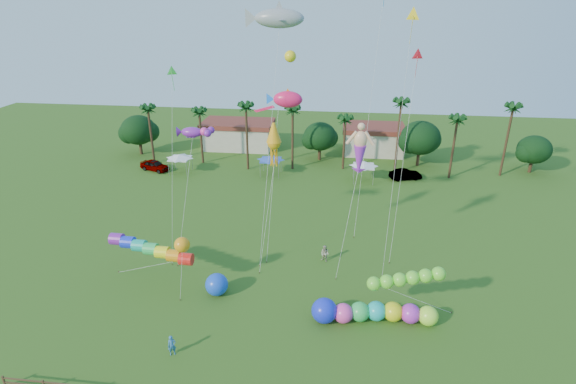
# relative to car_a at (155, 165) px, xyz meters

# --- Properties ---
(ground) EXTENTS (160.00, 160.00, 0.00)m
(ground) POSITION_rel_car_a_xyz_m (24.48, -36.58, -0.83)
(ground) COLOR #285116
(ground) RESTS_ON ground
(tree_line) EXTENTS (69.46, 8.91, 11.00)m
(tree_line) POSITION_rel_car_a_xyz_m (28.04, 7.41, 3.45)
(tree_line) COLOR #3A2819
(tree_line) RESTS_ON ground
(buildings_row) EXTENTS (35.00, 7.00, 4.00)m
(buildings_row) POSITION_rel_car_a_xyz_m (21.39, 13.42, 1.17)
(buildings_row) COLOR beige
(buildings_row) RESTS_ON ground
(tent_row) EXTENTS (31.00, 4.00, 0.60)m
(tent_row) POSITION_rel_car_a_xyz_m (18.48, -0.25, 1.92)
(tent_row) COLOR white
(tent_row) RESTS_ON ground
(car_a) EXTENTS (5.25, 3.54, 1.66)m
(car_a) POSITION_rel_car_a_xyz_m (0.00, 0.00, 0.00)
(car_a) COLOR #4C4C54
(car_a) RESTS_ON ground
(car_b) EXTENTS (5.00, 2.97, 1.56)m
(car_b) POSITION_rel_car_a_xyz_m (38.82, 0.93, -0.05)
(car_b) COLOR #4C4C54
(car_b) RESTS_ON ground
(spectator_a) EXTENTS (0.73, 0.63, 1.70)m
(spectator_a) POSITION_rel_car_a_xyz_m (17.01, -38.10, 0.02)
(spectator_a) COLOR #2C669D
(spectator_a) RESTS_ON ground
(spectator_b) EXTENTS (1.11, 1.03, 1.81)m
(spectator_b) POSITION_rel_car_a_xyz_m (27.91, -23.44, 0.08)
(spectator_b) COLOR #AAA48E
(spectator_b) RESTS_ON ground
(caterpillar_inflatable) EXTENTS (10.60, 2.89, 2.15)m
(caterpillar_inflatable) POSITION_rel_car_a_xyz_m (32.06, -32.36, 0.07)
(caterpillar_inflatable) COLOR #FF43B0
(caterpillar_inflatable) RESTS_ON ground
(blue_ball) EXTENTS (2.08, 2.08, 2.08)m
(blue_ball) POSITION_rel_car_a_xyz_m (18.37, -30.26, 0.21)
(blue_ball) COLOR blue
(blue_ball) RESTS_ON ground
(rainbow_tube) EXTENTS (10.04, 3.27, 3.84)m
(rainbow_tube) POSITION_rel_car_a_xyz_m (13.42, -29.81, 2.42)
(rainbow_tube) COLOR red
(rainbow_tube) RESTS_ON ground
(green_worm) EXTENTS (10.17, 3.49, 4.04)m
(green_worm) POSITION_rel_car_a_xyz_m (32.28, -31.70, 2.50)
(green_worm) COLOR #6AE031
(green_worm) RESTS_ON ground
(orange_ball_kite) EXTENTS (1.74, 2.25, 5.71)m
(orange_ball_kite) POSITION_rel_car_a_xyz_m (15.48, -30.27, 4.18)
(orange_ball_kite) COLOR orange
(orange_ball_kite) RESTS_ON ground
(merman_kite) EXTENTS (2.78, 4.61, 14.17)m
(merman_kite) POSITION_rel_car_a_xyz_m (30.79, -22.81, 10.97)
(merman_kite) COLOR #F0B588
(merman_kite) RESTS_ON ground
(fish_kite) EXTENTS (4.64, 6.77, 16.70)m
(fish_kite) POSITION_rel_car_a_xyz_m (23.52, -19.02, 14.94)
(fish_kite) COLOR #FA1B5C
(fish_kite) RESTS_ON ground
(shark_kite) EXTENTS (6.49, 7.77, 24.44)m
(shark_kite) POSITION_rel_car_a_xyz_m (22.72, -19.09, 22.49)
(shark_kite) COLOR gray
(shark_kite) RESTS_ON ground
(squid_kite) EXTENTS (1.93, 5.36, 14.23)m
(squid_kite) POSITION_rel_car_a_xyz_m (22.54, -22.08, 11.31)
(squid_kite) COLOR orange
(squid_kite) RESTS_ON ground
(lobster_kite) EXTENTS (3.99, 5.40, 13.68)m
(lobster_kite) POSITION_rel_car_a_xyz_m (14.42, -22.12, 12.11)
(lobster_kite) COLOR purple
(lobster_kite) RESTS_ON ground
(delta_kite_red) EXTENTS (1.95, 5.12, 20.75)m
(delta_kite_red) POSITION_rel_car_a_xyz_m (35.77, -18.34, 18.97)
(delta_kite_red) COLOR red
(delta_kite_red) RESTS_ON ground
(delta_kite_yellow) EXTENTS (1.49, 3.92, 24.44)m
(delta_kite_yellow) POSITION_rel_car_a_xyz_m (34.35, -22.90, 22.58)
(delta_kite_yellow) COLOR yellow
(delta_kite_yellow) RESTS_ON ground
(delta_kite_green) EXTENTS (1.09, 4.30, 19.28)m
(delta_kite_green) POSITION_rel_car_a_xyz_m (12.96, -22.19, 17.47)
(delta_kite_green) COLOR green
(delta_kite_green) RESTS_ON ground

